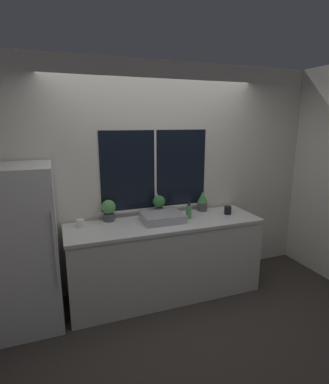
{
  "coord_description": "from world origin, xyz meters",
  "views": [
    {
      "loc": [
        -1.12,
        -2.72,
        2.02
      ],
      "look_at": [
        -0.01,
        0.32,
        1.26
      ],
      "focal_mm": 28.0,
      "sensor_mm": 36.0,
      "label": 1
    }
  ],
  "objects_px": {
    "sink": "(163,217)",
    "potted_plant_right": "(202,201)",
    "potted_plant_center": "(159,204)",
    "soap_bottle": "(189,212)",
    "refrigerator": "(20,248)",
    "mug_black": "(228,210)",
    "potted_plant_left": "(109,209)",
    "mug_white": "(80,223)"
  },
  "relations": [
    {
      "from": "mug_white",
      "to": "refrigerator",
      "type": "bearing_deg",
      "value": -164.28
    },
    {
      "from": "refrigerator",
      "to": "mug_black",
      "type": "xyz_separation_m",
      "value": [
        2.34,
        0.02,
        0.14
      ]
    },
    {
      "from": "potted_plant_center",
      "to": "mug_black",
      "type": "xyz_separation_m",
      "value": [
        0.81,
        -0.24,
        -0.1
      ]
    },
    {
      "from": "refrigerator",
      "to": "sink",
      "type": "distance_m",
      "value": 1.5
    },
    {
      "from": "mug_black",
      "to": "mug_white",
      "type": "bearing_deg",
      "value": 175.04
    },
    {
      "from": "mug_white",
      "to": "mug_black",
      "type": "bearing_deg",
      "value": -4.96
    },
    {
      "from": "refrigerator",
      "to": "potted_plant_left",
      "type": "bearing_deg",
      "value": 15.45
    },
    {
      "from": "potted_plant_left",
      "to": "mug_white",
      "type": "relative_size",
      "value": 2.83
    },
    {
      "from": "soap_bottle",
      "to": "mug_black",
      "type": "distance_m",
      "value": 0.52
    },
    {
      "from": "refrigerator",
      "to": "potted_plant_right",
      "type": "relative_size",
      "value": 6.45
    },
    {
      "from": "potted_plant_left",
      "to": "mug_black",
      "type": "xyz_separation_m",
      "value": [
        1.42,
        -0.24,
        -0.09
      ]
    },
    {
      "from": "potted_plant_center",
      "to": "potted_plant_left",
      "type": "bearing_deg",
      "value": 180.0
    },
    {
      "from": "potted_plant_right",
      "to": "mug_white",
      "type": "height_order",
      "value": "potted_plant_right"
    },
    {
      "from": "soap_bottle",
      "to": "mug_black",
      "type": "bearing_deg",
      "value": -1.41
    },
    {
      "from": "potted_plant_center",
      "to": "mug_white",
      "type": "height_order",
      "value": "potted_plant_center"
    },
    {
      "from": "potted_plant_center",
      "to": "mug_white",
      "type": "relative_size",
      "value": 2.85
    },
    {
      "from": "potted_plant_center",
      "to": "mug_black",
      "type": "distance_m",
      "value": 0.85
    },
    {
      "from": "sink",
      "to": "potted_plant_center",
      "type": "relative_size",
      "value": 1.85
    },
    {
      "from": "refrigerator",
      "to": "potted_plant_right",
      "type": "distance_m",
      "value": 2.14
    },
    {
      "from": "potted_plant_left",
      "to": "potted_plant_center",
      "type": "relative_size",
      "value": 0.99
    },
    {
      "from": "refrigerator",
      "to": "potted_plant_right",
      "type": "height_order",
      "value": "refrigerator"
    },
    {
      "from": "mug_white",
      "to": "mug_black",
      "type": "height_order",
      "value": "mug_black"
    },
    {
      "from": "sink",
      "to": "potted_plant_left",
      "type": "distance_m",
      "value": 0.62
    },
    {
      "from": "potted_plant_left",
      "to": "mug_white",
      "type": "xyz_separation_m",
      "value": [
        -0.32,
        -0.09,
        -0.1
      ]
    },
    {
      "from": "potted_plant_center",
      "to": "soap_bottle",
      "type": "relative_size",
      "value": 1.25
    },
    {
      "from": "sink",
      "to": "soap_bottle",
      "type": "distance_m",
      "value": 0.33
    },
    {
      "from": "potted_plant_right",
      "to": "potted_plant_center",
      "type": "bearing_deg",
      "value": 180.0
    },
    {
      "from": "potted_plant_left",
      "to": "potted_plant_center",
      "type": "height_order",
      "value": "potted_plant_center"
    },
    {
      "from": "sink",
      "to": "potted_plant_right",
      "type": "relative_size",
      "value": 1.83
    },
    {
      "from": "potted_plant_center",
      "to": "mug_white",
      "type": "bearing_deg",
      "value": -174.69
    },
    {
      "from": "refrigerator",
      "to": "mug_black",
      "type": "bearing_deg",
      "value": 0.39
    },
    {
      "from": "potted_plant_center",
      "to": "soap_bottle",
      "type": "xyz_separation_m",
      "value": [
        0.29,
        -0.23,
        -0.06
      ]
    },
    {
      "from": "sink",
      "to": "mug_white",
      "type": "height_order",
      "value": "sink"
    },
    {
      "from": "refrigerator",
      "to": "soap_bottle",
      "type": "distance_m",
      "value": 1.83
    },
    {
      "from": "sink",
      "to": "mug_white",
      "type": "relative_size",
      "value": 5.28
    },
    {
      "from": "potted_plant_right",
      "to": "soap_bottle",
      "type": "xyz_separation_m",
      "value": [
        -0.29,
        -0.23,
        -0.05
      ]
    },
    {
      "from": "potted_plant_left",
      "to": "potted_plant_center",
      "type": "distance_m",
      "value": 0.61
    },
    {
      "from": "potted_plant_right",
      "to": "mug_black",
      "type": "relative_size",
      "value": 2.58
    },
    {
      "from": "potted_plant_center",
      "to": "soap_bottle",
      "type": "distance_m",
      "value": 0.37
    },
    {
      "from": "potted_plant_center",
      "to": "mug_black",
      "type": "height_order",
      "value": "potted_plant_center"
    },
    {
      "from": "potted_plant_center",
      "to": "sink",
      "type": "bearing_deg",
      "value": -98.1
    },
    {
      "from": "refrigerator",
      "to": "potted_plant_center",
      "type": "height_order",
      "value": "refrigerator"
    }
  ]
}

